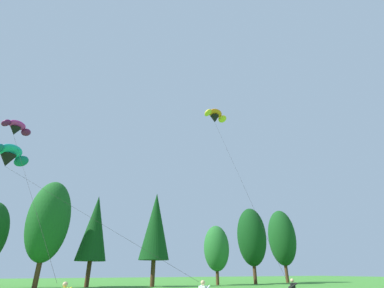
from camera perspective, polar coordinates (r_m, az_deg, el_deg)
treeline_tree_d at (r=45.61m, az=-27.54°, el=-13.86°), size 5.67×5.67×14.32m
treeline_tree_e at (r=47.85m, az=-19.48°, el=-15.94°), size 4.55×4.55×13.39m
treeline_tree_f at (r=46.72m, az=-7.58°, el=-16.34°), size 4.70×4.70×14.09m
treeline_tree_g at (r=51.57m, az=5.08°, el=-20.66°), size 4.37×4.37×9.54m
treeline_tree_h at (r=56.98m, az=12.23°, el=-18.20°), size 5.44×5.44×13.48m
treeline_tree_i at (r=65.17m, az=18.11°, el=-17.90°), size 5.67×5.67×14.32m
parafoil_kite_high_magenta at (r=32.48m, az=-32.60°, el=2.83°), size 7.24×15.95×14.19m
parafoil_kite_mid_teal at (r=28.70m, az=-33.61°, el=-1.98°), size 13.25×15.03×10.68m
parafoil_kite_far_orange at (r=31.22m, az=4.80°, el=5.80°), size 3.26×9.06×17.12m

